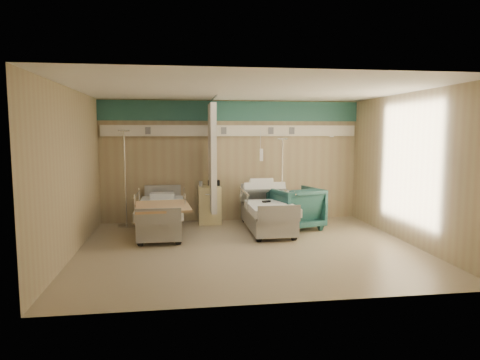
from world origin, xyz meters
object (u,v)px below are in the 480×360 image
bed_right (267,216)px  bedside_cabinet (210,205)px  iv_stand_left (126,207)px  iv_stand_right (282,205)px  bed_left (161,219)px  visitor_armchair (296,208)px

bed_right → bedside_cabinet: (-1.15, 0.90, 0.11)m
iv_stand_left → iv_stand_right: bearing=-1.0°
iv_stand_right → iv_stand_left: bearing=179.0°
bed_left → iv_stand_left: (-0.79, 0.84, 0.12)m
bed_left → iv_stand_left: size_ratio=1.02×
iv_stand_right → iv_stand_left: size_ratio=0.91×
visitor_armchair → bed_right: bearing=-4.8°
visitor_armchair → iv_stand_left: 3.71m
bed_right → visitor_armchair: 0.68m
bedside_cabinet → iv_stand_left: (-1.84, -0.06, 0.01)m
bed_right → bedside_cabinet: 1.46m
bed_right → iv_stand_right: size_ratio=1.12×
bed_left → bed_right: bearing=0.0°
iv_stand_right → visitor_armchair: bearing=-77.3°
iv_stand_left → bedside_cabinet: bearing=1.8°
bed_left → iv_stand_right: iv_stand_right is taller
bed_right → bed_left: size_ratio=1.00×
bed_left → iv_stand_right: (2.70, 0.78, 0.08)m
visitor_armchair → bedside_cabinet: bearing=-38.9°
bed_left → visitor_armchair: bearing=2.5°
bedside_cabinet → iv_stand_right: iv_stand_right is taller
bed_right → visitor_armchair: visitor_armchair is taller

